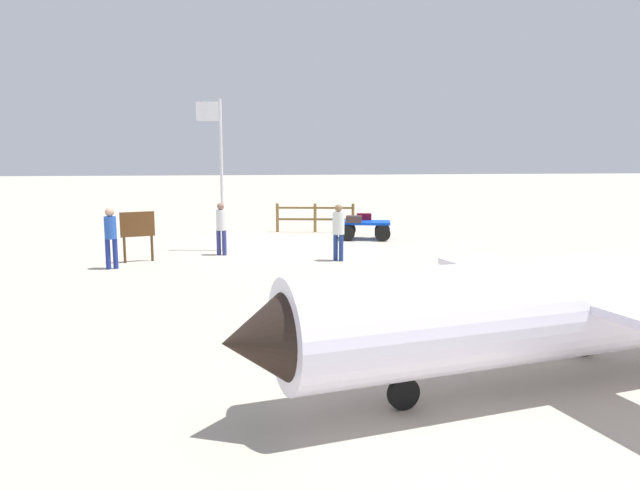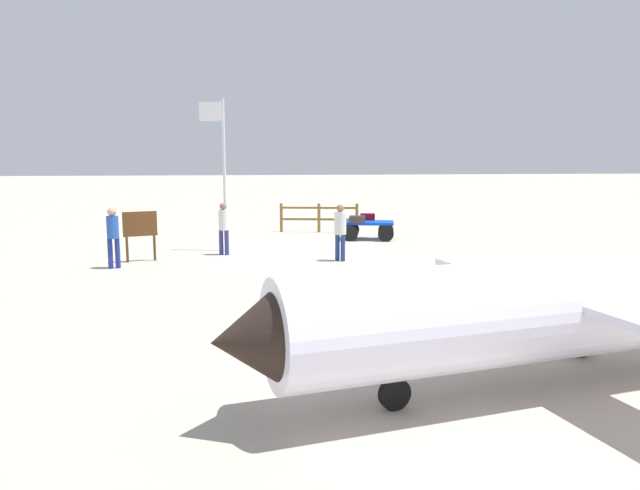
% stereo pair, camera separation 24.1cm
% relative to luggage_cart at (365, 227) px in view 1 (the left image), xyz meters
% --- Properties ---
extents(ground_plane, '(120.00, 120.00, 0.00)m').
position_rel_luggage_cart_xyz_m(ground_plane, '(2.78, 1.75, -0.48)').
color(ground_plane, '#B3A795').
extents(luggage_cart, '(2.09, 1.49, 0.69)m').
position_rel_luggage_cart_xyz_m(luggage_cart, '(0.00, 0.00, 0.00)').
color(luggage_cart, blue).
rests_on(luggage_cart, ground).
extents(suitcase_olive, '(0.58, 0.35, 0.25)m').
position_rel_luggage_cart_xyz_m(suitcase_olive, '(-0.05, -0.43, 0.34)').
color(suitcase_olive, maroon).
rests_on(suitcase_olive, luggage_cart).
extents(suitcase_tan, '(0.64, 0.51, 0.25)m').
position_rel_luggage_cart_xyz_m(suitcase_tan, '(0.46, 0.31, 0.33)').
color(suitcase_tan, '#372A28').
rests_on(suitcase_tan, luggage_cart).
extents(worker_lead, '(0.51, 0.51, 1.73)m').
position_rel_luggage_cart_xyz_m(worker_lead, '(1.61, 4.39, 0.54)').
color(worker_lead, navy).
rests_on(worker_lead, ground).
extents(worker_trailing, '(0.41, 0.41, 1.69)m').
position_rel_luggage_cart_xyz_m(worker_trailing, '(5.20, 2.96, 0.49)').
color(worker_trailing, navy).
rests_on(worker_trailing, ground).
extents(worker_supervisor, '(0.42, 0.42, 1.75)m').
position_rel_luggage_cart_xyz_m(worker_supervisor, '(8.19, 4.98, 0.55)').
color(worker_supervisor, navy).
rests_on(worker_supervisor, ground).
extents(airplane_near, '(9.90, 6.30, 3.08)m').
position_rel_luggage_cart_xyz_m(airplane_near, '(-0.26, 14.69, 0.69)').
color(airplane_near, white).
rests_on(airplane_near, ground).
extents(flagpole, '(0.83, 0.15, 4.99)m').
position_rel_luggage_cart_xyz_m(flagpole, '(5.27, 2.08, 2.46)').
color(flagpole, silver).
rests_on(flagpole, ground).
extents(signboard, '(0.97, 0.38, 1.52)m').
position_rel_luggage_cart_xyz_m(signboard, '(7.63, 3.92, 0.53)').
color(signboard, '#4C3319').
rests_on(signboard, ground).
extents(wooden_fence, '(3.18, 0.57, 1.18)m').
position_rel_luggage_cart_xyz_m(wooden_fence, '(1.65, -2.21, 0.19)').
color(wooden_fence, brown).
rests_on(wooden_fence, ground).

